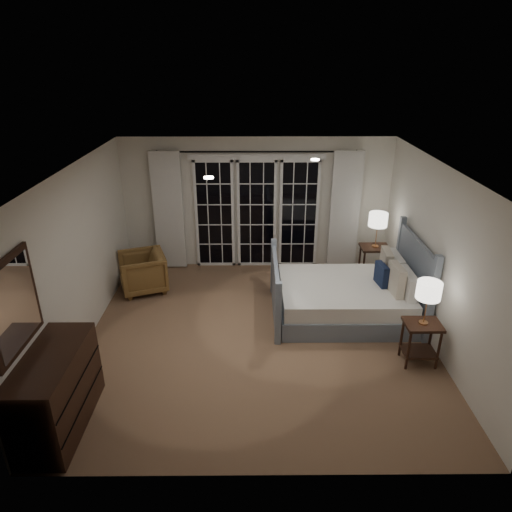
{
  "coord_description": "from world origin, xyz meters",
  "views": [
    {
      "loc": [
        -0.07,
        -5.76,
        3.84
      ],
      "look_at": [
        -0.03,
        0.53,
        1.05
      ],
      "focal_mm": 32.0,
      "sensor_mm": 36.0,
      "label": 1
    }
  ],
  "objects_px": {
    "lamp_left": "(429,291)",
    "armchair": "(143,272)",
    "dresser": "(56,392)",
    "lamp_right": "(378,220)",
    "bed": "(347,297)",
    "nightstand_left": "(421,337)",
    "nightstand_right": "(374,258)"
  },
  "relations": [
    {
      "from": "nightstand_left",
      "to": "lamp_left",
      "type": "distance_m",
      "value": 0.69
    },
    {
      "from": "lamp_left",
      "to": "armchair",
      "type": "xyz_separation_m",
      "value": [
        -4.16,
        2.1,
        -0.75
      ]
    },
    {
      "from": "bed",
      "to": "nightstand_left",
      "type": "distance_m",
      "value": 1.45
    },
    {
      "from": "nightstand_right",
      "to": "lamp_right",
      "type": "bearing_deg",
      "value": -153.43
    },
    {
      "from": "bed",
      "to": "nightstand_right",
      "type": "height_order",
      "value": "bed"
    },
    {
      "from": "lamp_right",
      "to": "armchair",
      "type": "bearing_deg",
      "value": -174.78
    },
    {
      "from": "lamp_left",
      "to": "nightstand_left",
      "type": "bearing_deg",
      "value": -90.0
    },
    {
      "from": "lamp_left",
      "to": "armchair",
      "type": "distance_m",
      "value": 4.72
    },
    {
      "from": "nightstand_right",
      "to": "armchair",
      "type": "distance_m",
      "value": 4.16
    },
    {
      "from": "lamp_left",
      "to": "dresser",
      "type": "distance_m",
      "value": 4.57
    },
    {
      "from": "bed",
      "to": "nightstand_left",
      "type": "relative_size",
      "value": 3.58
    },
    {
      "from": "bed",
      "to": "lamp_left",
      "type": "distance_m",
      "value": 1.64
    },
    {
      "from": "nightstand_right",
      "to": "lamp_right",
      "type": "height_order",
      "value": "lamp_right"
    },
    {
      "from": "lamp_right",
      "to": "bed",
      "type": "bearing_deg",
      "value": -120.01
    },
    {
      "from": "bed",
      "to": "armchair",
      "type": "bearing_deg",
      "value": 165.91
    },
    {
      "from": "nightstand_right",
      "to": "lamp_right",
      "type": "distance_m",
      "value": 0.73
    },
    {
      "from": "lamp_right",
      "to": "dresser",
      "type": "distance_m",
      "value": 5.7
    },
    {
      "from": "lamp_right",
      "to": "dresser",
      "type": "height_order",
      "value": "lamp_right"
    },
    {
      "from": "bed",
      "to": "nightstand_right",
      "type": "distance_m",
      "value": 1.43
    },
    {
      "from": "nightstand_left",
      "to": "lamp_right",
      "type": "height_order",
      "value": "lamp_right"
    },
    {
      "from": "nightstand_left",
      "to": "lamp_left",
      "type": "xyz_separation_m",
      "value": [
        0.0,
        0.0,
        0.69
      ]
    },
    {
      "from": "nightstand_left",
      "to": "nightstand_right",
      "type": "height_order",
      "value": "nightstand_right"
    },
    {
      "from": "lamp_left",
      "to": "armchair",
      "type": "relative_size",
      "value": 0.79
    },
    {
      "from": "nightstand_left",
      "to": "dresser",
      "type": "xyz_separation_m",
      "value": [
        -4.39,
        -1.12,
        0.07
      ]
    },
    {
      "from": "lamp_right",
      "to": "armchair",
      "type": "relative_size",
      "value": 0.83
    },
    {
      "from": "nightstand_right",
      "to": "dresser",
      "type": "bearing_deg",
      "value": -140.45
    },
    {
      "from": "lamp_left",
      "to": "lamp_right",
      "type": "relative_size",
      "value": 0.95
    },
    {
      "from": "lamp_right",
      "to": "nightstand_left",
      "type": "bearing_deg",
      "value": -89.4
    },
    {
      "from": "nightstand_right",
      "to": "lamp_left",
      "type": "bearing_deg",
      "value": -89.4
    },
    {
      "from": "bed",
      "to": "nightstand_left",
      "type": "xyz_separation_m",
      "value": [
        0.74,
        -1.25,
        0.08
      ]
    },
    {
      "from": "nightstand_left",
      "to": "nightstand_right",
      "type": "bearing_deg",
      "value": 90.6
    },
    {
      "from": "nightstand_left",
      "to": "nightstand_right",
      "type": "distance_m",
      "value": 2.48
    }
  ]
}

